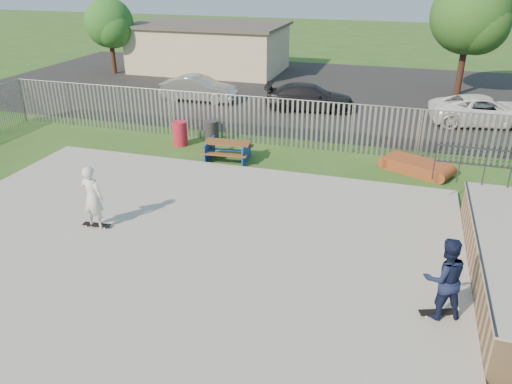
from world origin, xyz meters
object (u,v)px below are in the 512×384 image
(trash_bin_red, at_px, (180,133))
(trash_bin_grey, at_px, (211,132))
(car_silver, at_px, (199,89))
(car_dark, at_px, (310,97))
(picnic_table, at_px, (228,151))
(skater_navy, at_px, (444,278))
(skater_white, at_px, (92,197))
(tree_mid, at_px, (470,15))
(funbox, at_px, (416,166))
(tree_left, at_px, (109,23))
(car_white, at_px, (484,111))

(trash_bin_red, height_order, trash_bin_grey, trash_bin_red)
(car_silver, xyz_separation_m, car_dark, (6.18, -0.06, -0.02))
(picnic_table, distance_m, trash_bin_grey, 2.26)
(skater_navy, bearing_deg, skater_white, -28.29)
(car_silver, height_order, tree_mid, tree_mid)
(car_silver, height_order, skater_navy, skater_navy)
(picnic_table, height_order, funbox, picnic_table)
(picnic_table, distance_m, tree_left, 18.89)
(funbox, height_order, tree_mid, tree_mid)
(car_dark, relative_size, skater_white, 2.47)
(trash_bin_red, height_order, car_white, car_white)
(tree_mid, bearing_deg, funbox, -99.37)
(funbox, xyz_separation_m, trash_bin_grey, (-8.39, 0.92, 0.25))
(skater_white, bearing_deg, car_silver, -73.82)
(funbox, xyz_separation_m, car_white, (2.89, 6.90, 0.48))
(car_silver, relative_size, tree_mid, 0.64)
(car_white, relative_size, skater_white, 2.64)
(trash_bin_red, distance_m, skater_white, 7.53)
(trash_bin_grey, distance_m, car_white, 12.77)
(funbox, relative_size, tree_left, 0.49)
(trash_bin_red, bearing_deg, trash_bin_grey, 33.67)
(funbox, relative_size, trash_bin_grey, 2.61)
(picnic_table, xyz_separation_m, tree_mid, (9.12, 13.75, 3.98))
(funbox, bearing_deg, tree_mid, 105.54)
(funbox, height_order, trash_bin_red, trash_bin_red)
(car_dark, height_order, tree_left, tree_left)
(trash_bin_red, xyz_separation_m, car_silver, (-2.09, 6.98, 0.19))
(skater_white, bearing_deg, car_white, -124.43)
(tree_left, distance_m, tree_mid, 22.24)
(trash_bin_grey, distance_m, car_dark, 6.89)
(picnic_table, bearing_deg, car_white, 32.97)
(trash_bin_grey, bearing_deg, tree_mid, 48.71)
(car_white, bearing_deg, tree_mid, -2.68)
(trash_bin_grey, distance_m, car_silver, 7.02)
(car_silver, bearing_deg, trash_bin_grey, -153.94)
(car_silver, relative_size, car_dark, 0.90)
(picnic_table, relative_size, skater_navy, 1.02)
(car_silver, distance_m, car_dark, 6.18)
(tree_mid, relative_size, skater_white, 3.52)
(funbox, bearing_deg, skater_white, -115.00)
(car_silver, bearing_deg, picnic_table, -151.19)
(trash_bin_red, distance_m, car_silver, 7.29)
(trash_bin_red, height_order, tree_mid, tree_mid)
(car_white, xyz_separation_m, skater_white, (-11.52, -14.17, 0.37))
(picnic_table, height_order, car_white, car_white)
(tree_mid, bearing_deg, tree_left, -178.86)
(car_silver, bearing_deg, funbox, -122.69)
(car_silver, bearing_deg, car_dark, -91.40)
(tree_left, distance_m, skater_white, 22.92)
(car_silver, bearing_deg, tree_left, 57.31)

